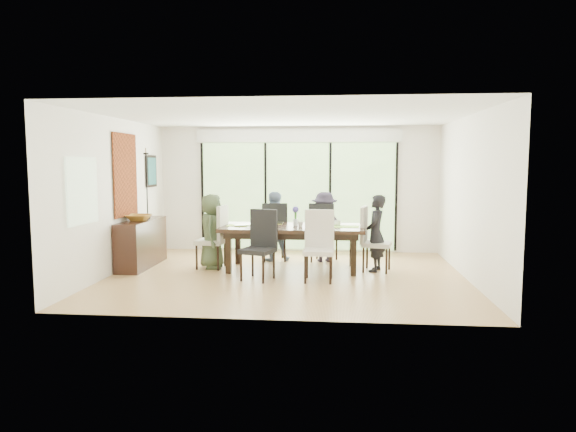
# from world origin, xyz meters

# --- Properties ---
(floor) EXTENTS (6.00, 5.00, 0.01)m
(floor) POSITION_xyz_m (0.00, 0.00, -0.01)
(floor) COLOR #9B6C3E
(floor) RESTS_ON ground
(ceiling) EXTENTS (6.00, 5.00, 0.01)m
(ceiling) POSITION_xyz_m (0.00, 0.00, 2.71)
(ceiling) COLOR white
(ceiling) RESTS_ON wall_back
(wall_back) EXTENTS (6.00, 0.02, 2.70)m
(wall_back) POSITION_xyz_m (0.00, 2.51, 1.35)
(wall_back) COLOR white
(wall_back) RESTS_ON floor
(wall_front) EXTENTS (6.00, 0.02, 2.70)m
(wall_front) POSITION_xyz_m (0.00, -2.51, 1.35)
(wall_front) COLOR beige
(wall_front) RESTS_ON floor
(wall_left) EXTENTS (0.02, 5.00, 2.70)m
(wall_left) POSITION_xyz_m (-3.01, 0.00, 1.35)
(wall_left) COLOR silver
(wall_left) RESTS_ON floor
(wall_right) EXTENTS (0.02, 5.00, 2.70)m
(wall_right) POSITION_xyz_m (3.01, 0.00, 1.35)
(wall_right) COLOR beige
(wall_right) RESTS_ON floor
(glass_doors) EXTENTS (4.20, 0.02, 2.30)m
(glass_doors) POSITION_xyz_m (0.00, 2.47, 1.20)
(glass_doors) COLOR #598C3F
(glass_doors) RESTS_ON wall_back
(blinds_header) EXTENTS (4.40, 0.06, 0.28)m
(blinds_header) POSITION_xyz_m (0.00, 2.46, 2.50)
(blinds_header) COLOR white
(blinds_header) RESTS_ON wall_back
(mullion_a) EXTENTS (0.05, 0.04, 2.30)m
(mullion_a) POSITION_xyz_m (-2.10, 2.46, 1.20)
(mullion_a) COLOR black
(mullion_a) RESTS_ON wall_back
(mullion_b) EXTENTS (0.05, 0.04, 2.30)m
(mullion_b) POSITION_xyz_m (-0.70, 2.46, 1.20)
(mullion_b) COLOR black
(mullion_b) RESTS_ON wall_back
(mullion_c) EXTENTS (0.05, 0.04, 2.30)m
(mullion_c) POSITION_xyz_m (0.70, 2.46, 1.20)
(mullion_c) COLOR black
(mullion_c) RESTS_ON wall_back
(mullion_d) EXTENTS (0.05, 0.04, 2.30)m
(mullion_d) POSITION_xyz_m (2.10, 2.46, 1.20)
(mullion_d) COLOR black
(mullion_d) RESTS_ON wall_back
(side_window) EXTENTS (0.02, 0.90, 1.00)m
(side_window) POSITION_xyz_m (-2.97, -1.20, 1.50)
(side_window) COLOR #8CAD7F
(side_window) RESTS_ON wall_left
(deck) EXTENTS (6.00, 1.80, 0.10)m
(deck) POSITION_xyz_m (0.00, 3.40, -0.05)
(deck) COLOR #4F3621
(deck) RESTS_ON ground
(rail_top) EXTENTS (6.00, 0.08, 0.06)m
(rail_top) POSITION_xyz_m (0.00, 4.20, 0.55)
(rail_top) COLOR brown
(rail_top) RESTS_ON deck
(foliage_left) EXTENTS (3.20, 3.20, 3.20)m
(foliage_left) POSITION_xyz_m (-1.80, 5.20, 1.44)
(foliage_left) COLOR #14380F
(foliage_left) RESTS_ON ground
(foliage_mid) EXTENTS (4.00, 4.00, 4.00)m
(foliage_mid) POSITION_xyz_m (0.40, 5.80, 1.80)
(foliage_mid) COLOR #14380F
(foliage_mid) RESTS_ON ground
(foliage_right) EXTENTS (2.80, 2.80, 2.80)m
(foliage_right) POSITION_xyz_m (2.20, 5.00, 1.26)
(foliage_right) COLOR #14380F
(foliage_right) RESTS_ON ground
(foliage_far) EXTENTS (3.60, 3.60, 3.60)m
(foliage_far) POSITION_xyz_m (-0.60, 6.50, 1.62)
(foliage_far) COLOR #14380F
(foliage_far) RESTS_ON ground
(table_top) EXTENTS (2.53, 1.16, 0.06)m
(table_top) POSITION_xyz_m (0.06, 0.51, 0.76)
(table_top) COLOR black
(table_top) RESTS_ON floor
(table_apron) EXTENTS (2.32, 0.95, 0.11)m
(table_apron) POSITION_xyz_m (0.06, 0.51, 0.67)
(table_apron) COLOR black
(table_apron) RESTS_ON floor
(table_leg_fl) EXTENTS (0.10, 0.10, 0.73)m
(table_leg_fl) POSITION_xyz_m (-1.02, 0.08, 0.36)
(table_leg_fl) COLOR black
(table_leg_fl) RESTS_ON floor
(table_leg_fr) EXTENTS (0.10, 0.10, 0.73)m
(table_leg_fr) POSITION_xyz_m (1.14, 0.08, 0.36)
(table_leg_fr) COLOR black
(table_leg_fr) RESTS_ON floor
(table_leg_bl) EXTENTS (0.10, 0.10, 0.73)m
(table_leg_bl) POSITION_xyz_m (-1.02, 0.94, 0.36)
(table_leg_bl) COLOR black
(table_leg_bl) RESTS_ON floor
(table_leg_br) EXTENTS (0.10, 0.10, 0.73)m
(table_leg_br) POSITION_xyz_m (1.14, 0.94, 0.36)
(table_leg_br) COLOR black
(table_leg_br) RESTS_ON floor
(chair_left_end) EXTENTS (0.53, 0.53, 1.16)m
(chair_left_end) POSITION_xyz_m (-1.44, 0.51, 0.58)
(chair_left_end) COLOR beige
(chair_left_end) RESTS_ON floor
(chair_right_end) EXTENTS (0.58, 0.58, 1.16)m
(chair_right_end) POSITION_xyz_m (1.56, 0.51, 0.58)
(chair_right_end) COLOR beige
(chair_right_end) RESTS_ON floor
(chair_far_left) EXTENTS (0.58, 0.58, 1.16)m
(chair_far_left) POSITION_xyz_m (-0.39, 1.36, 0.58)
(chair_far_left) COLOR black
(chair_far_left) RESTS_ON floor
(chair_far_right) EXTENTS (0.59, 0.59, 1.16)m
(chair_far_right) POSITION_xyz_m (0.61, 1.36, 0.58)
(chair_far_right) COLOR black
(chair_far_right) RESTS_ON floor
(chair_near_left) EXTENTS (0.62, 0.62, 1.16)m
(chair_near_left) POSITION_xyz_m (-0.44, -0.36, 0.58)
(chair_near_left) COLOR black
(chair_near_left) RESTS_ON floor
(chair_near_right) EXTENTS (0.49, 0.49, 1.16)m
(chair_near_right) POSITION_xyz_m (0.56, -0.36, 0.58)
(chair_near_right) COLOR silver
(chair_near_right) RESTS_ON floor
(person_left_end) EXTENTS (0.44, 0.66, 1.36)m
(person_left_end) POSITION_xyz_m (-1.42, 0.51, 0.68)
(person_left_end) COLOR #415136
(person_left_end) RESTS_ON floor
(person_right_end) EXTENTS (0.55, 0.72, 1.36)m
(person_right_end) POSITION_xyz_m (1.54, 0.51, 0.68)
(person_right_end) COLOR black
(person_right_end) RESTS_ON floor
(person_far_left) EXTENTS (0.70, 0.52, 1.36)m
(person_far_left) POSITION_xyz_m (-0.39, 1.34, 0.68)
(person_far_left) COLOR #7488A7
(person_far_left) RESTS_ON floor
(person_far_right) EXTENTS (0.71, 0.53, 1.36)m
(person_far_right) POSITION_xyz_m (0.61, 1.34, 0.68)
(person_far_right) COLOR #262030
(person_far_right) RESTS_ON floor
(placemat_left) EXTENTS (0.46, 0.34, 0.01)m
(placemat_left) POSITION_xyz_m (-0.89, 0.51, 0.79)
(placemat_left) COLOR #A0C546
(placemat_left) RESTS_ON table_top
(placemat_right) EXTENTS (0.46, 0.34, 0.01)m
(placemat_right) POSITION_xyz_m (1.01, 0.51, 0.79)
(placemat_right) COLOR #8DC446
(placemat_right) RESTS_ON table_top
(placemat_far_l) EXTENTS (0.46, 0.34, 0.01)m
(placemat_far_l) POSITION_xyz_m (-0.39, 0.91, 0.79)
(placemat_far_l) COLOR #A5BB43
(placemat_far_l) RESTS_ON table_top
(placemat_far_r) EXTENTS (0.46, 0.34, 0.01)m
(placemat_far_r) POSITION_xyz_m (0.61, 0.91, 0.79)
(placemat_far_r) COLOR #84A83C
(placemat_far_r) RESTS_ON table_top
(placemat_paper) EXTENTS (0.46, 0.34, 0.01)m
(placemat_paper) POSITION_xyz_m (-0.49, 0.21, 0.79)
(placemat_paper) COLOR white
(placemat_paper) RESTS_ON table_top
(tablet_far_l) EXTENTS (0.27, 0.19, 0.01)m
(tablet_far_l) POSITION_xyz_m (-0.29, 0.86, 0.80)
(tablet_far_l) COLOR black
(tablet_far_l) RESTS_ON table_top
(tablet_far_r) EXTENTS (0.25, 0.18, 0.01)m
(tablet_far_r) POSITION_xyz_m (0.56, 0.86, 0.80)
(tablet_far_r) COLOR black
(tablet_far_r) RESTS_ON table_top
(papers) EXTENTS (0.32, 0.23, 0.00)m
(papers) POSITION_xyz_m (0.76, 0.46, 0.79)
(papers) COLOR white
(papers) RESTS_ON table_top
(platter_base) EXTENTS (0.27, 0.27, 0.03)m
(platter_base) POSITION_xyz_m (-0.49, 0.21, 0.81)
(platter_base) COLOR white
(platter_base) RESTS_ON table_top
(platter_snacks) EXTENTS (0.21, 0.21, 0.01)m
(platter_snacks) POSITION_xyz_m (-0.49, 0.21, 0.83)
(platter_snacks) COLOR orange
(platter_snacks) RESTS_ON table_top
(vase) EXTENTS (0.08, 0.08, 0.13)m
(vase) POSITION_xyz_m (0.11, 0.56, 0.86)
(vase) COLOR silver
(vase) RESTS_ON table_top
(hyacinth_stems) EXTENTS (0.04, 0.04, 0.17)m
(hyacinth_stems) POSITION_xyz_m (0.11, 0.56, 0.98)
(hyacinth_stems) COLOR #337226
(hyacinth_stems) RESTS_ON table_top
(hyacinth_blooms) EXTENTS (0.12, 0.12, 0.12)m
(hyacinth_blooms) POSITION_xyz_m (0.11, 0.56, 1.09)
(hyacinth_blooms) COLOR #5446AF
(hyacinth_blooms) RESTS_ON table_top
(laptop) EXTENTS (0.41, 0.37, 0.03)m
(laptop) POSITION_xyz_m (-0.79, 0.41, 0.81)
(laptop) COLOR silver
(laptop) RESTS_ON table_top
(cup_a) EXTENTS (0.18, 0.18, 0.10)m
(cup_a) POSITION_xyz_m (-0.64, 0.66, 0.84)
(cup_a) COLOR white
(cup_a) RESTS_ON table_top
(cup_b) EXTENTS (0.14, 0.14, 0.10)m
(cup_b) POSITION_xyz_m (0.21, 0.41, 0.84)
(cup_b) COLOR white
(cup_b) RESTS_ON table_top
(cup_c) EXTENTS (0.16, 0.16, 0.10)m
(cup_c) POSITION_xyz_m (0.86, 0.61, 0.84)
(cup_c) COLOR white
(cup_c) RESTS_ON table_top
(book) EXTENTS (0.21, 0.26, 0.02)m
(book) POSITION_xyz_m (0.31, 0.56, 0.80)
(book) COLOR white
(book) RESTS_ON table_top
(sideboard) EXTENTS (0.43, 1.54, 0.87)m
(sideboard) POSITION_xyz_m (-2.76, 0.53, 0.43)
(sideboard) COLOR black
(sideboard) RESTS_ON floor
(bowl) EXTENTS (0.46, 0.46, 0.11)m
(bowl) POSITION_xyz_m (-2.76, 0.43, 0.92)
(bowl) COLOR brown
(bowl) RESTS_ON sideboard
(candlestick_base) EXTENTS (0.10, 0.10, 0.04)m
(candlestick_base) POSITION_xyz_m (-2.76, 0.88, 0.89)
(candlestick_base) COLOR black
(candlestick_base) RESTS_ON sideboard
(candlestick_shaft) EXTENTS (0.02, 0.02, 1.21)m
(candlestick_shaft) POSITION_xyz_m (-2.76, 0.88, 1.50)
(candlestick_shaft) COLOR black
(candlestick_shaft) RESTS_ON sideboard
(candlestick_pan) EXTENTS (0.10, 0.10, 0.03)m
(candlestick_pan) POSITION_xyz_m (-2.76, 0.88, 2.09)
(candlestick_pan) COLOR black
(candlestick_pan) RESTS_ON sideboard
(candle) EXTENTS (0.03, 0.03, 0.10)m
(candle) POSITION_xyz_m (-2.76, 0.88, 2.15)
(candle) COLOR silver
(candle) RESTS_ON sideboard
(tapestry) EXTENTS (0.02, 1.00, 1.50)m
(tapestry) POSITION_xyz_m (-2.97, 0.40, 1.70)
(tapestry) COLOR #9C3A16
(tapestry) RESTS_ON wall_left
(art_frame) EXTENTS (0.03, 0.55, 0.65)m
(art_frame) POSITION_xyz_m (-2.97, 1.70, 1.75)
(art_frame) COLOR black
(art_frame) RESTS_ON wall_left
(art_canvas) EXTENTS (0.01, 0.45, 0.55)m
(art_canvas) POSITION_xyz_m (-2.95, 1.70, 1.75)
(art_canvas) COLOR #184A4E
(art_canvas) RESTS_ON wall_left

